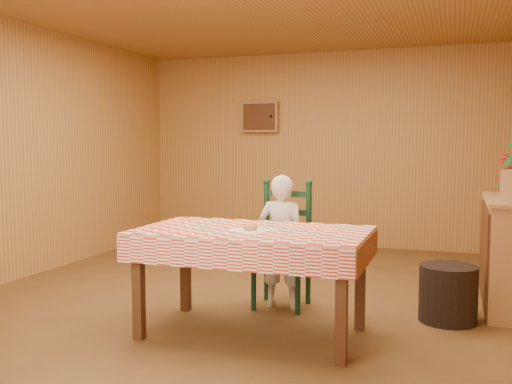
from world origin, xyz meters
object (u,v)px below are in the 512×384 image
at_px(dining_table, 252,241).
at_px(ladder_chair, 283,247).
at_px(seated_child, 282,241).
at_px(storage_bin, 448,294).

relative_size(dining_table, ladder_chair, 1.53).
bearing_deg(ladder_chair, seated_child, -90.00).
xyz_separation_m(ladder_chair, storage_bin, (1.34, -0.01, -0.28)).
relative_size(ladder_chair, seated_child, 0.96).
bearing_deg(dining_table, seated_child, 90.00).
height_order(ladder_chair, seated_child, seated_child).
height_order(seated_child, storage_bin, seated_child).
bearing_deg(storage_bin, dining_table, -149.84).
height_order(ladder_chair, storage_bin, ladder_chair).
relative_size(seated_child, storage_bin, 2.55).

